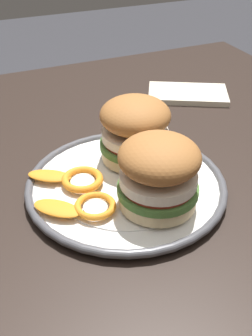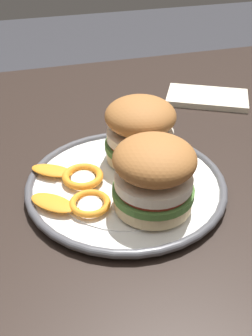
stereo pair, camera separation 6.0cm
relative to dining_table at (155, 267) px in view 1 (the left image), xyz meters
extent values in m
cube|color=black|center=(0.00, 0.00, 0.08)|extent=(1.23, 1.06, 0.03)
cube|color=black|center=(-0.56, 0.47, -0.29)|extent=(0.06, 0.06, 0.71)
cylinder|color=white|center=(-0.08, -0.01, 0.10)|extent=(0.27, 0.27, 0.01)
torus|color=#4C4C51|center=(-0.08, -0.01, 0.10)|extent=(0.30, 0.30, 0.01)
cylinder|color=white|center=(-0.08, -0.01, 0.10)|extent=(0.21, 0.21, 0.00)
cylinder|color=beige|center=(-0.13, 0.03, 0.12)|extent=(0.11, 0.11, 0.02)
cylinder|color=#477033|center=(-0.13, 0.03, 0.13)|extent=(0.11, 0.11, 0.01)
cylinder|color=#BC3828|center=(-0.13, 0.03, 0.14)|extent=(0.10, 0.10, 0.01)
cylinder|color=silver|center=(-0.13, 0.03, 0.15)|extent=(0.10, 0.10, 0.01)
ellipsoid|color=#A36633|center=(-0.13, 0.03, 0.18)|extent=(0.12, 0.12, 0.05)
cylinder|color=beige|center=(-0.02, 0.01, 0.12)|extent=(0.11, 0.11, 0.02)
cylinder|color=#477033|center=(-0.02, 0.01, 0.13)|extent=(0.11, 0.11, 0.01)
cylinder|color=#BC3828|center=(-0.02, 0.01, 0.14)|extent=(0.10, 0.10, 0.01)
cylinder|color=silver|center=(-0.02, 0.01, 0.15)|extent=(0.10, 0.10, 0.01)
ellipsoid|color=#A36633|center=(-0.02, 0.01, 0.18)|extent=(0.14, 0.14, 0.05)
torus|color=orange|center=(-0.04, -0.08, 0.11)|extent=(0.07, 0.07, 0.01)
cylinder|color=#F4E5C6|center=(-0.04, -0.08, 0.11)|extent=(0.03, 0.03, 0.00)
ellipsoid|color=orange|center=(-0.13, -0.11, 0.11)|extent=(0.06, 0.07, 0.01)
ellipsoid|color=orange|center=(-0.05, -0.12, 0.11)|extent=(0.07, 0.07, 0.01)
torus|color=orange|center=(-0.10, -0.07, 0.12)|extent=(0.09, 0.09, 0.01)
cylinder|color=#F4E5C6|center=(-0.10, -0.07, 0.11)|extent=(0.04, 0.04, 0.00)
cube|color=beige|center=(-0.33, 0.24, 0.10)|extent=(0.16, 0.19, 0.01)
camera|label=1|loc=(0.37, -0.21, 0.47)|focal=44.35mm
camera|label=2|loc=(0.39, -0.15, 0.47)|focal=44.35mm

